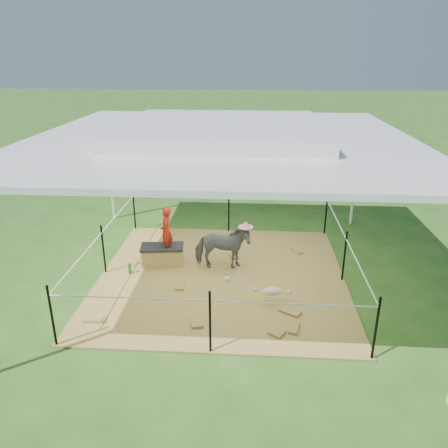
# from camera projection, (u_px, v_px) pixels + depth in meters

# --- Properties ---
(ground) EXTENTS (90.00, 90.00, 0.00)m
(ground) POSITION_uv_depth(u_px,v_px,m) (222.00, 277.00, 8.30)
(ground) COLOR #2D5919
(ground) RESTS_ON ground
(hay_patch) EXTENTS (4.60, 4.60, 0.03)m
(hay_patch) POSITION_uv_depth(u_px,v_px,m) (222.00, 276.00, 8.30)
(hay_patch) COLOR brown
(hay_patch) RESTS_ON ground
(canopy_tent) EXTENTS (6.30, 6.30, 2.90)m
(canopy_tent) POSITION_uv_depth(u_px,v_px,m) (222.00, 135.00, 7.31)
(canopy_tent) COLOR silver
(canopy_tent) RESTS_ON ground
(rope_fence) EXTENTS (4.54, 4.54, 1.00)m
(rope_fence) POSITION_uv_depth(u_px,v_px,m) (222.00, 246.00, 8.06)
(rope_fence) COLOR black
(rope_fence) RESTS_ON ground
(straw_bale) EXTENTS (0.83, 0.49, 0.35)m
(straw_bale) POSITION_uv_depth(u_px,v_px,m) (163.00, 256.00, 8.69)
(straw_bale) COLOR #AC803E
(straw_bale) RESTS_ON hay_patch
(dark_cloth) EXTENTS (0.89, 0.54, 0.04)m
(dark_cloth) POSITION_uv_depth(u_px,v_px,m) (162.00, 247.00, 8.62)
(dark_cloth) COLOR black
(dark_cloth) RESTS_ON straw_bale
(woman) EXTENTS (0.27, 0.37, 0.94)m
(woman) POSITION_uv_depth(u_px,v_px,m) (166.00, 226.00, 8.45)
(woman) COLOR red
(woman) RESTS_ON straw_bale
(green_bottle) EXTENTS (0.07, 0.07, 0.22)m
(green_bottle) POSITION_uv_depth(u_px,v_px,m) (130.00, 268.00, 8.33)
(green_bottle) COLOR #1B7B25
(green_bottle) RESTS_ON hay_patch
(pony) EXTENTS (1.09, 0.55, 0.90)m
(pony) POSITION_uv_depth(u_px,v_px,m) (222.00, 248.00, 8.40)
(pony) COLOR #515156
(pony) RESTS_ON hay_patch
(pink_hat) EXTENTS (0.28, 0.28, 0.13)m
(pink_hat) POSITION_uv_depth(u_px,v_px,m) (222.00, 223.00, 8.21)
(pink_hat) COLOR pink
(pink_hat) RESTS_ON pony
(foal) EXTENTS (1.00, 0.68, 0.51)m
(foal) POSITION_uv_depth(u_px,v_px,m) (272.00, 290.00, 7.29)
(foal) COLOR beige
(foal) RESTS_ON hay_patch
(trash_barrel) EXTENTS (0.74, 0.74, 0.89)m
(trash_barrel) POSITION_uv_depth(u_px,v_px,m) (337.00, 171.00, 13.97)
(trash_barrel) COLOR #1A33C9
(trash_barrel) RESTS_ON ground
(picnic_table_near) EXTENTS (1.98, 1.65, 0.71)m
(picnic_table_near) POSITION_uv_depth(u_px,v_px,m) (298.00, 163.00, 15.31)
(picnic_table_near) COLOR #57301D
(picnic_table_near) RESTS_ON ground
(picnic_table_far) EXTENTS (1.97, 1.54, 0.75)m
(picnic_table_far) POSITION_uv_depth(u_px,v_px,m) (373.00, 155.00, 16.45)
(picnic_table_far) COLOR brown
(picnic_table_far) RESTS_ON ground
(distant_person) EXTENTS (0.68, 0.55, 1.31)m
(distant_person) POSITION_uv_depth(u_px,v_px,m) (314.00, 154.00, 15.40)
(distant_person) COLOR #316FB8
(distant_person) RESTS_ON ground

